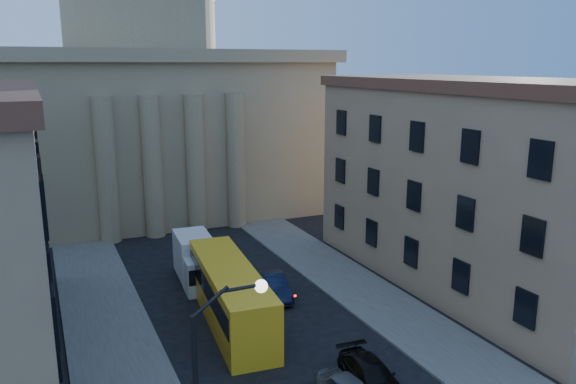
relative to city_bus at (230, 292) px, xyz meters
name	(u,v)px	position (x,y,z in m)	size (l,w,h in m)	color
sidewalk_right	(409,323)	(9.89, -5.00, -1.82)	(5.00, 60.00, 0.15)	#52504B
church	(145,99)	(1.39, 32.47, 9.98)	(68.02, 28.76, 36.60)	#907959
building_right	(478,182)	(18.39, -1.00, 5.53)	(11.60, 26.60, 14.70)	#9F805D
car_right_mid	(372,376)	(3.89, -10.10, -1.19)	(1.99, 4.91, 1.42)	black
car_right_distant	(273,286)	(3.87, 2.29, -1.12)	(1.64, 4.71, 1.55)	black
city_bus	(230,292)	(0.00, 0.00, 0.00)	(4.01, 12.75, 3.53)	yellow
box_truck	(196,261)	(-0.18, 7.19, -0.31)	(2.81, 6.24, 3.34)	silver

